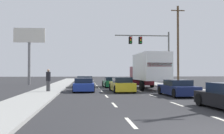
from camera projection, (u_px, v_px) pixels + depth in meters
The scene contains 15 objects.
ground_plane at pixel (111, 86), 32.47m from camera, with size 140.00×140.00×0.00m, color #2B2B2D.
sidewalk_right at pixel (178, 88), 28.17m from camera, with size 2.57×80.00×0.14m, color #9E9E99.
sidewalk_left at pixel (52, 89), 26.83m from camera, with size 2.57×80.00×0.14m, color #9E9E99.
lane_markings at pixel (112, 87), 31.66m from camera, with size 3.54×57.00×0.01m.
car_silver at pixel (84, 82), 30.60m from camera, with size 2.06×4.29×1.27m.
car_blue at pixel (84, 85), 23.91m from camera, with size 1.85×4.48×1.20m.
car_green at pixel (112, 82), 30.63m from camera, with size 1.96×4.66×1.18m.
car_yellow at pixel (122, 85), 23.50m from camera, with size 1.88×4.59×1.29m.
box_truck at pixel (149, 69), 26.90m from camera, with size 2.77×7.83×3.56m.
car_navy at pixel (178, 88), 19.38m from camera, with size 1.95×4.28×1.17m.
traffic_signal_mast at pixel (147, 45), 35.61m from camera, with size 7.42×0.69×7.17m.
utility_pole_mid at pixel (178, 44), 34.98m from camera, with size 1.80×0.28×10.45m.
roadside_billboard at pixel (29, 44), 36.38m from camera, with size 4.20×0.36×7.76m.
pedestrian_near_corner at pixel (48, 80), 22.25m from camera, with size 0.38×0.38×1.84m.
pedestrian_mid_block at pixel (171, 79), 29.40m from camera, with size 0.38×0.38×1.66m.
Camera 1 is at (-3.28, -7.34, 1.74)m, focal length 42.74 mm.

